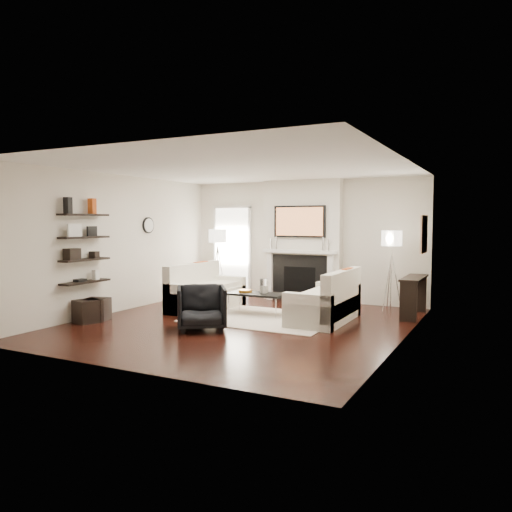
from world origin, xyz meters
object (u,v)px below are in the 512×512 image
at_px(loveseat_right_base, 324,309).
at_px(loveseat_left_base, 207,299).
at_px(coffee_table, 257,294).
at_px(lamp_right_shade, 392,238).
at_px(ottoman_near, 97,309).
at_px(armchair, 201,306).
at_px(lamp_left_shade, 218,236).

bearing_deg(loveseat_right_base, loveseat_left_base, 178.55).
xyz_separation_m(coffee_table, lamp_right_shade, (2.18, 1.62, 1.05)).
bearing_deg(ottoman_near, loveseat_left_base, 57.88).
xyz_separation_m(loveseat_left_base, loveseat_right_base, (2.52, -0.06, 0.00)).
distance_m(loveseat_right_base, lamp_right_shade, 2.20).
xyz_separation_m(loveseat_left_base, coffee_table, (1.17, -0.06, 0.19)).
height_order(coffee_table, armchair, armchair).
distance_m(loveseat_left_base, armchair, 1.92).
distance_m(loveseat_left_base, ottoman_near, 2.19).
relative_size(loveseat_left_base, armchair, 2.25).
bearing_deg(loveseat_left_base, coffee_table, -3.07).
relative_size(loveseat_left_base, coffee_table, 1.64).
relative_size(lamp_left_shade, lamp_right_shade, 1.00).
bearing_deg(coffee_table, loveseat_left_base, 176.93).
distance_m(coffee_table, ottoman_near, 2.95).
relative_size(coffee_table, lamp_right_shade, 2.75).
xyz_separation_m(loveseat_right_base, armchair, (-1.56, -1.59, 0.19)).
bearing_deg(coffee_table, ottoman_near, -142.48).
distance_m(lamp_left_shade, lamp_right_shade, 3.91).
xyz_separation_m(loveseat_left_base, lamp_left_shade, (-0.55, 1.33, 1.24)).
height_order(loveseat_left_base, armchair, armchair).
bearing_deg(armchair, ottoman_near, 150.25).
xyz_separation_m(loveseat_left_base, ottoman_near, (-1.17, -1.86, -0.01)).
bearing_deg(coffee_table, lamp_left_shade, 140.96).
relative_size(loveseat_left_base, lamp_left_shade, 4.50).
bearing_deg(loveseat_left_base, lamp_right_shade, 24.89).
bearing_deg(ottoman_near, lamp_left_shade, 78.99).
bearing_deg(lamp_left_shade, loveseat_right_base, -24.44).
height_order(loveseat_left_base, lamp_left_shade, lamp_left_shade).
bearing_deg(lamp_right_shade, loveseat_right_base, -117.27).
xyz_separation_m(coffee_table, armchair, (-0.22, -1.59, -0.00)).
bearing_deg(lamp_left_shade, ottoman_near, -101.01).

